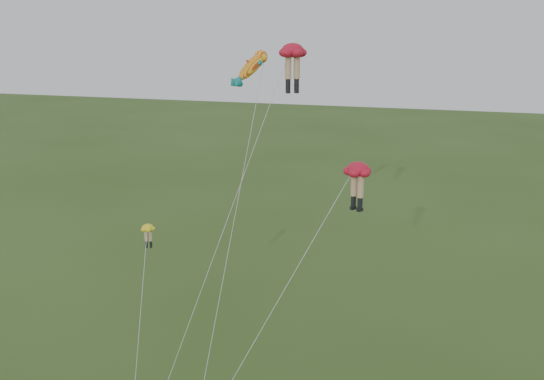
% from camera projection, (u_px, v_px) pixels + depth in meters
% --- Properties ---
extents(legs_kite_red_high, '(6.72, 9.15, 20.16)m').
position_uv_depth(legs_kite_red_high, '(291.00, 58.00, 35.53)').
color(legs_kite_red_high, red).
rests_on(legs_kite_red_high, ground).
extents(legs_kite_red_mid, '(8.00, 7.05, 14.34)m').
position_uv_depth(legs_kite_red_mid, '(356.00, 177.00, 30.99)').
color(legs_kite_red_mid, red).
rests_on(legs_kite_red_mid, ground).
extents(legs_kite_yellow, '(2.74, 6.88, 9.25)m').
position_uv_depth(legs_kite_yellow, '(147.00, 238.00, 37.38)').
color(legs_kite_yellow, yellow).
rests_on(legs_kite_yellow, ground).
extents(fish_kite, '(2.21, 11.37, 19.91)m').
position_uv_depth(fish_kite, '(252.00, 68.00, 38.45)').
color(fish_kite, yellow).
rests_on(fish_kite, ground).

